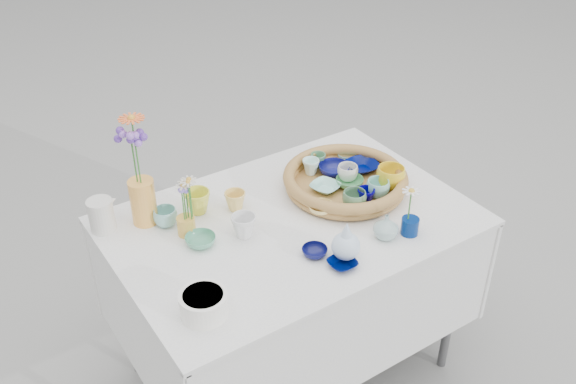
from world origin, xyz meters
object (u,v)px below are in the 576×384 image
display_table (291,366)px  bud_vase_seafoam (386,227)px  wicker_tray (345,181)px  tall_vase_yellow (143,202)px

display_table → bud_vase_seafoam: size_ratio=13.93×
wicker_tray → bud_vase_seafoam: (-0.07, -0.32, 0.01)m
tall_vase_yellow → display_table: bearing=-32.0°
wicker_tray → tall_vase_yellow: 0.75m
tall_vase_yellow → bud_vase_seafoam: bearing=-39.8°
bud_vase_seafoam → tall_vase_yellow: tall_vase_yellow is taller
display_table → bud_vase_seafoam: 0.88m
bud_vase_seafoam → wicker_tray: bearing=77.4°
display_table → bud_vase_seafoam: bearing=-51.8°
wicker_tray → tall_vase_yellow: size_ratio=2.80×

